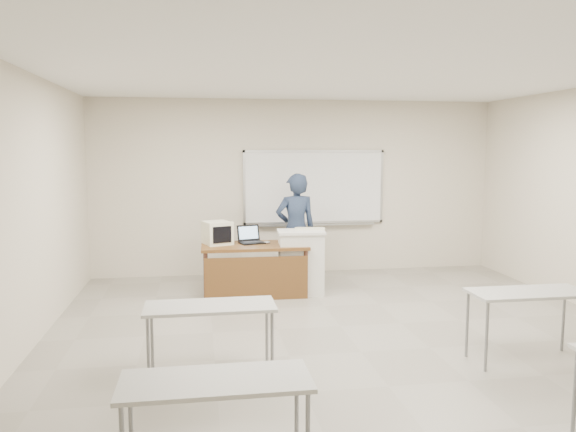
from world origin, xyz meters
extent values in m
cube|color=gray|center=(0.00, 0.00, -0.01)|extent=(7.00, 8.00, 0.01)
cube|color=white|center=(0.30, 3.97, 1.50)|extent=(2.40, 0.03, 1.20)
cube|color=#B7BABC|center=(0.30, 3.97, 2.12)|extent=(2.48, 0.04, 0.04)
cube|color=#B7BABC|center=(0.30, 3.97, 0.88)|extent=(2.48, 0.04, 0.04)
cube|color=#B7BABC|center=(-0.92, 3.97, 1.50)|extent=(0.04, 0.04, 1.28)
cube|color=#B7BABC|center=(1.52, 3.97, 1.50)|extent=(0.04, 0.04, 1.28)
cube|color=#B7BABC|center=(0.30, 3.92, 0.84)|extent=(2.16, 0.07, 0.02)
cube|color=#A7A6A1|center=(-1.60, -0.50, 0.71)|extent=(1.20, 0.50, 0.03)
cylinder|color=slate|center=(-2.15, -0.70, 0.35)|extent=(0.03, 0.03, 0.70)
cylinder|color=slate|center=(-1.05, -0.70, 0.35)|extent=(0.03, 0.03, 0.70)
cylinder|color=slate|center=(-2.15, -0.30, 0.35)|extent=(0.03, 0.03, 0.70)
cylinder|color=slate|center=(-1.05, -0.30, 0.35)|extent=(0.03, 0.03, 0.70)
cube|color=#A7A6A1|center=(1.60, -0.50, 0.71)|extent=(1.20, 0.50, 0.03)
cylinder|color=slate|center=(1.05, -0.70, 0.35)|extent=(0.03, 0.03, 0.70)
cylinder|color=slate|center=(1.05, -0.30, 0.35)|extent=(0.03, 0.03, 0.70)
cylinder|color=slate|center=(2.15, -0.30, 0.35)|extent=(0.03, 0.03, 0.70)
cube|color=#A7A6A1|center=(-1.60, -2.20, 0.71)|extent=(1.20, 0.50, 0.03)
cylinder|color=slate|center=(-2.15, -2.00, 0.35)|extent=(0.03, 0.03, 0.70)
cylinder|color=slate|center=(-1.05, -2.00, 0.35)|extent=(0.03, 0.03, 0.70)
cylinder|color=slate|center=(1.05, -2.00, 0.35)|extent=(0.03, 0.03, 0.70)
cube|color=#5B2F18|center=(-0.89, 2.60, 0.73)|extent=(1.56, 0.78, 0.04)
cube|color=#5B2F18|center=(-0.89, 2.23, 0.32)|extent=(1.48, 0.03, 0.63)
cylinder|color=#44261C|center=(-1.61, 2.27, 0.35)|extent=(0.06, 0.06, 0.71)
cylinder|color=#44261C|center=(-0.17, 2.27, 0.35)|extent=(0.06, 0.06, 0.71)
cylinder|color=#44261C|center=(-1.61, 2.93, 0.35)|extent=(0.06, 0.06, 0.71)
cylinder|color=#44261C|center=(-0.17, 2.93, 0.35)|extent=(0.06, 0.06, 0.71)
cube|color=silver|center=(-0.20, 2.50, 0.46)|extent=(0.64, 0.46, 0.92)
cube|color=silver|center=(-0.20, 2.50, 0.94)|extent=(0.68, 0.50, 0.04)
cube|color=beige|center=(-1.44, 2.75, 0.92)|extent=(0.36, 0.37, 0.34)
cube|color=beige|center=(-1.44, 2.54, 0.92)|extent=(0.37, 0.04, 0.35)
cube|color=black|center=(-1.44, 2.52, 0.92)|extent=(0.28, 0.01, 0.24)
cube|color=black|center=(-0.91, 2.70, 0.76)|extent=(0.35, 0.26, 0.02)
cube|color=black|center=(-0.91, 2.69, 0.77)|extent=(0.29, 0.15, 0.01)
cube|color=black|center=(-0.91, 2.86, 0.89)|extent=(0.35, 0.08, 0.24)
cube|color=#87A9CC|center=(-0.91, 2.85, 0.89)|extent=(0.30, 0.05, 0.19)
ellipsoid|color=#939599|center=(-0.69, 2.65, 0.77)|extent=(0.11, 0.09, 0.04)
cube|color=beige|center=(-0.05, 2.58, 0.97)|extent=(0.46, 0.21, 0.02)
imported|color=black|center=(-0.18, 3.07, 0.89)|extent=(0.69, 0.49, 1.78)
camera|label=1|loc=(-1.68, -5.59, 2.16)|focal=35.00mm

